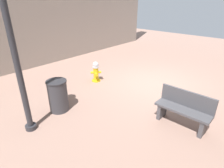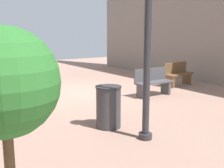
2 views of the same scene
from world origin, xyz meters
The scene contains 5 objects.
ground_plane centered at (0.00, 0.00, 0.00)m, with size 23.40×23.40×0.00m, color #9E7A6B.
fire_hydrant centered at (1.96, 1.41, 0.41)m, with size 0.39×0.39×0.83m.
bench_far centered at (-1.86, 1.86, 0.48)m, with size 1.42×0.45×0.95m.
street_lamp centered at (0.99, 4.69, 2.29)m, with size 0.36×0.36×3.66m.
trash_bin centered at (1.21, 3.67, 0.49)m, with size 0.59×0.59×0.97m.
Camera 1 is at (-3.24, 6.23, 3.13)m, focal length 29.99 mm.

